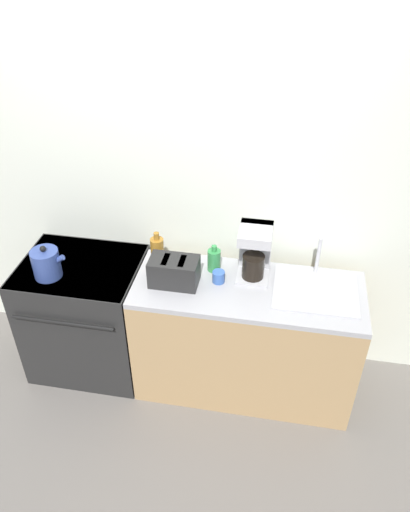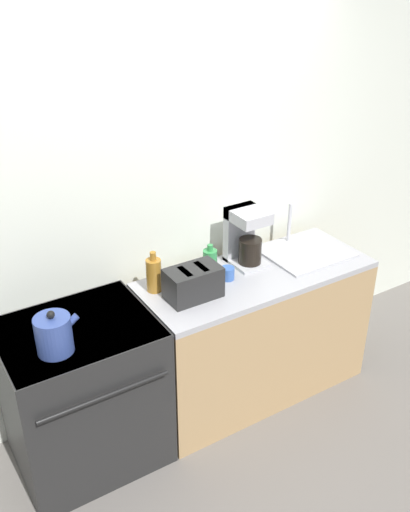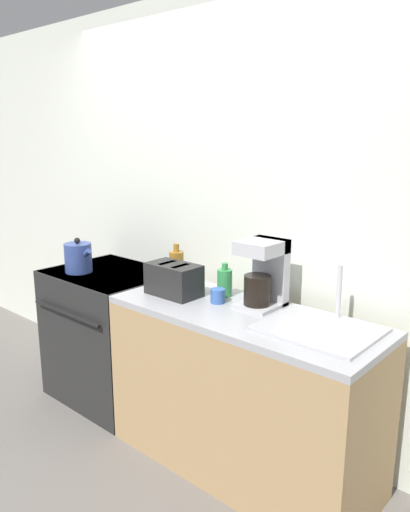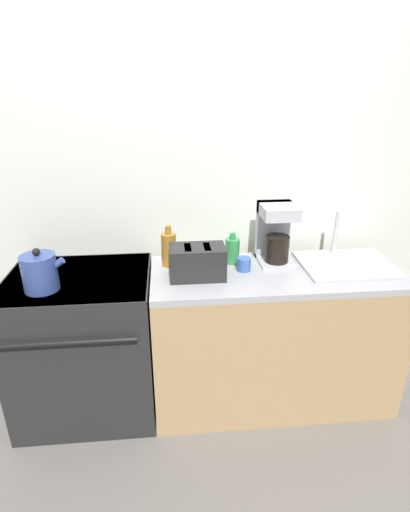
# 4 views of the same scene
# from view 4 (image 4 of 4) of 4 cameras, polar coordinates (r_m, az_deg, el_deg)

# --- Properties ---
(ground_plane) EXTENTS (12.00, 12.00, 0.00)m
(ground_plane) POSITION_cam_4_polar(r_m,az_deg,el_deg) (2.55, -1.68, -24.08)
(ground_plane) COLOR slate
(wall_back) EXTENTS (8.00, 0.05, 2.60)m
(wall_back) POSITION_cam_4_polar(r_m,az_deg,el_deg) (2.50, -3.16, 9.87)
(wall_back) COLOR silver
(wall_back) RESTS_ON ground_plane
(stove) EXTENTS (0.80, 0.68, 0.89)m
(stove) POSITION_cam_4_polar(r_m,az_deg,el_deg) (2.54, -16.67, -11.73)
(stove) COLOR black
(stove) RESTS_ON ground_plane
(counter_block) EXTENTS (1.45, 0.59, 0.89)m
(counter_block) POSITION_cam_4_polar(r_m,az_deg,el_deg) (2.55, 9.67, -11.22)
(counter_block) COLOR tan
(counter_block) RESTS_ON ground_plane
(kettle) EXTENTS (0.22, 0.18, 0.23)m
(kettle) POSITION_cam_4_polar(r_m,az_deg,el_deg) (2.22, -22.50, -2.18)
(kettle) COLOR #33478C
(kettle) RESTS_ON stove
(toaster) EXTENTS (0.31, 0.18, 0.18)m
(toaster) POSITION_cam_4_polar(r_m,az_deg,el_deg) (2.19, -1.11, -0.86)
(toaster) COLOR black
(toaster) RESTS_ON counter_block
(coffee_maker) EXTENTS (0.20, 0.24, 0.36)m
(coffee_maker) POSITION_cam_4_polar(r_m,az_deg,el_deg) (2.40, 10.05, 3.41)
(coffee_maker) COLOR #B7B7BC
(coffee_maker) RESTS_ON counter_block
(sink_tray) EXTENTS (0.52, 0.43, 0.28)m
(sink_tray) POSITION_cam_4_polar(r_m,az_deg,el_deg) (2.51, 19.23, -0.94)
(sink_tray) COLOR #B7B7BC
(sink_tray) RESTS_ON counter_block
(bottle_green) EXTENTS (0.09, 0.09, 0.19)m
(bottle_green) POSITION_cam_4_polar(r_m,az_deg,el_deg) (2.38, 3.92, 0.81)
(bottle_green) COLOR #338C47
(bottle_green) RESTS_ON counter_block
(bottle_amber) EXTENTS (0.09, 0.09, 0.25)m
(bottle_amber) POSITION_cam_4_polar(r_m,az_deg,el_deg) (2.34, -5.19, 1.00)
(bottle_amber) COLOR #9E6B23
(bottle_amber) RESTS_ON counter_block
(cup_blue) EXTENTS (0.08, 0.08, 0.08)m
(cup_blue) POSITION_cam_4_polar(r_m,az_deg,el_deg) (2.30, 5.56, -1.18)
(cup_blue) COLOR #3860B2
(cup_blue) RESTS_ON counter_block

